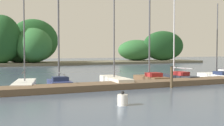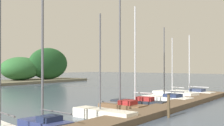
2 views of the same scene
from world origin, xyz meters
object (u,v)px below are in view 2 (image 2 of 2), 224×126
sailboat_7 (173,94)px  sailboat_8 (191,92)px  sailboat_3 (102,113)px  sailboat_4 (122,104)px  sailboat_5 (137,101)px  mooring_piling_1 (169,106)px  sailboat_2 (44,121)px  sailboat_6 (166,98)px

sailboat_7 → sailboat_8: bearing=-87.4°
sailboat_3 → sailboat_7: bearing=-80.2°
sailboat_4 → sailboat_7: bearing=-87.4°
sailboat_3 → sailboat_5: bearing=-75.2°
mooring_piling_1 → sailboat_8: bearing=14.7°
sailboat_2 → sailboat_5: bearing=-82.7°
sailboat_4 → sailboat_5: bearing=-84.5°
sailboat_6 → mooring_piling_1: bearing=123.2°
sailboat_6 → sailboat_8: bearing=-82.2°
sailboat_3 → mooring_piling_1: bearing=-133.7°
sailboat_5 → sailboat_7: sailboat_5 is taller
sailboat_3 → sailboat_2: bearing=84.0°
sailboat_2 → mooring_piling_1: 6.91m
sailboat_8 → mooring_piling_1: 12.93m
sailboat_3 → mooring_piling_1: 3.76m
sailboat_2 → sailboat_6: 12.74m
sailboat_5 → mooring_piling_1: bearing=135.8°
sailboat_8 → mooring_piling_1: (-12.50, -3.29, 0.36)m
mooring_piling_1 → sailboat_5: bearing=51.1°
sailboat_7 → sailboat_3: bearing=106.6°
sailboat_7 → mooring_piling_1: bearing=123.9°
sailboat_3 → sailboat_5: sailboat_5 is taller
sailboat_3 → mooring_piling_1: sailboat_3 is taller
sailboat_4 → sailboat_5: 2.32m
sailboat_5 → sailboat_7: (6.38, 0.04, -0.06)m
sailboat_5 → sailboat_4: bearing=89.0°
sailboat_2 → sailboat_4: 6.67m
mooring_piling_1 → sailboat_2: bearing=149.5°
sailboat_3 → sailboat_6: 9.25m
sailboat_3 → sailboat_6: (9.24, 0.45, -0.04)m
sailboat_2 → mooring_piling_1: (5.95, -3.50, 0.30)m
sailboat_7 → sailboat_8: 3.13m
sailboat_8 → sailboat_2: bearing=97.4°
sailboat_2 → sailboat_6: size_ratio=1.07×
sailboat_7 → sailboat_8: sailboat_8 is taller
sailboat_5 → mooring_piling_1: size_ratio=5.33×
sailboat_6 → sailboat_8: 5.72m
sailboat_2 → sailboat_5: sailboat_5 is taller
sailboat_4 → sailboat_7: size_ratio=1.44×
sailboat_4 → sailboat_8: sailboat_4 is taller
sailboat_4 → sailboat_5: size_ratio=1.08×
sailboat_5 → sailboat_8: sailboat_5 is taller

